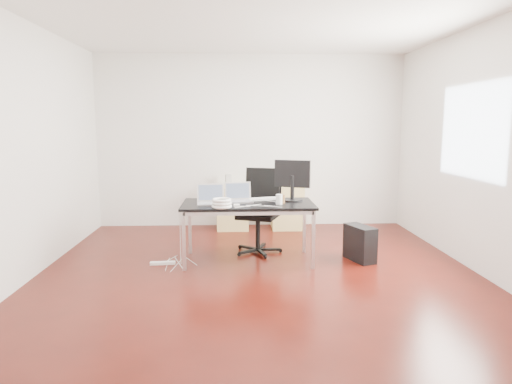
{
  "coord_description": "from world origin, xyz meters",
  "views": [
    {
      "loc": [
        -0.25,
        -5.03,
        1.69
      ],
      "look_at": [
        0.0,
        0.55,
        0.85
      ],
      "focal_mm": 32.0,
      "sensor_mm": 36.0,
      "label": 1
    }
  ],
  "objects_px": {
    "desk": "(248,207)",
    "pc_tower": "(360,243)",
    "filing_cabinet_right": "(287,207)",
    "office_chair": "(260,206)",
    "filing_cabinet_left": "(233,207)"
  },
  "relations": [
    {
      "from": "filing_cabinet_left",
      "to": "pc_tower",
      "type": "height_order",
      "value": "filing_cabinet_left"
    },
    {
      "from": "pc_tower",
      "to": "desk",
      "type": "bearing_deg",
      "value": 157.48
    },
    {
      "from": "filing_cabinet_right",
      "to": "pc_tower",
      "type": "xyz_separation_m",
      "value": [
        0.7,
        -1.83,
        -0.13
      ]
    },
    {
      "from": "desk",
      "to": "filing_cabinet_left",
      "type": "xyz_separation_m",
      "value": [
        -0.2,
        1.78,
        -0.33
      ]
    },
    {
      "from": "office_chair",
      "to": "pc_tower",
      "type": "distance_m",
      "value": 1.37
    },
    {
      "from": "desk",
      "to": "filing_cabinet_right",
      "type": "bearing_deg",
      "value": 69.0
    },
    {
      "from": "filing_cabinet_left",
      "to": "filing_cabinet_right",
      "type": "distance_m",
      "value": 0.88
    },
    {
      "from": "office_chair",
      "to": "filing_cabinet_left",
      "type": "distance_m",
      "value": 1.4
    },
    {
      "from": "office_chair",
      "to": "filing_cabinet_left",
      "type": "bearing_deg",
      "value": 125.66
    },
    {
      "from": "filing_cabinet_right",
      "to": "pc_tower",
      "type": "bearing_deg",
      "value": -68.93
    },
    {
      "from": "desk",
      "to": "pc_tower",
      "type": "bearing_deg",
      "value": -2.01
    },
    {
      "from": "desk",
      "to": "filing_cabinet_right",
      "type": "xyz_separation_m",
      "value": [
        0.68,
        1.78,
        -0.33
      ]
    },
    {
      "from": "desk",
      "to": "office_chair",
      "type": "xyz_separation_m",
      "value": [
        0.17,
        0.45,
        -0.07
      ]
    },
    {
      "from": "desk",
      "to": "office_chair",
      "type": "distance_m",
      "value": 0.48
    },
    {
      "from": "desk",
      "to": "filing_cabinet_left",
      "type": "height_order",
      "value": "desk"
    }
  ]
}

